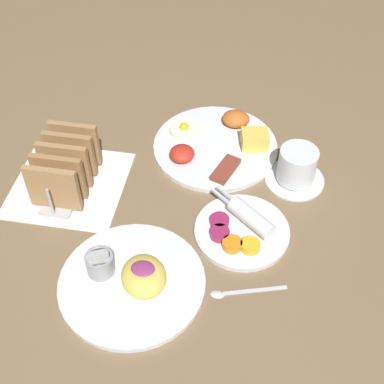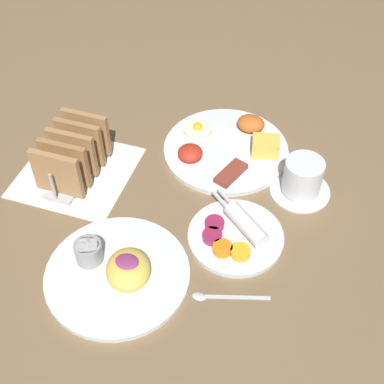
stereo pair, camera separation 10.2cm
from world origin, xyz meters
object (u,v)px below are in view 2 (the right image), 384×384
at_px(plate_breakfast, 228,147).
at_px(coffee_cup, 302,179).
at_px(toast_rack, 73,154).
at_px(plate_foreground, 117,271).
at_px(plate_condiments, 236,234).

xyz_separation_m(plate_breakfast, coffee_cup, (0.17, -0.07, 0.02)).
distance_m(toast_rack, coffee_cup, 0.46).
xyz_separation_m(plate_breakfast, toast_rack, (-0.28, -0.16, 0.04)).
distance_m(plate_breakfast, plate_foreground, 0.38).
height_order(plate_breakfast, coffee_cup, coffee_cup).
relative_size(plate_breakfast, coffee_cup, 2.21).
bearing_deg(toast_rack, coffee_cup, 11.49).
bearing_deg(plate_breakfast, coffee_cup, -22.77).
xyz_separation_m(plate_foreground, coffee_cup, (0.26, 0.30, 0.02)).
relative_size(plate_foreground, toast_rack, 1.40).
relative_size(plate_breakfast, plate_foreground, 1.06).
bearing_deg(toast_rack, plate_breakfast, 30.09).
height_order(toast_rack, coffee_cup, toast_rack).
relative_size(plate_condiments, coffee_cup, 1.47).
relative_size(plate_breakfast, plate_condiments, 1.50).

